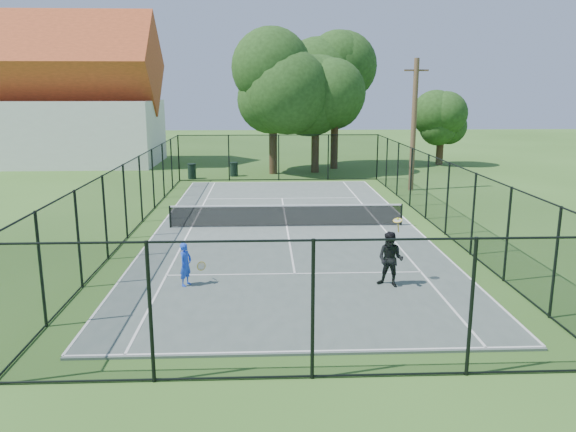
{
  "coord_description": "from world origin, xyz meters",
  "views": [
    {
      "loc": [
        -0.95,
        -23.58,
        5.86
      ],
      "look_at": [
        -0.07,
        -3.0,
        1.2
      ],
      "focal_mm": 35.0,
      "sensor_mm": 36.0,
      "label": 1
    }
  ],
  "objects_px": {
    "trash_bin_right": "(234,169)",
    "player_blue": "(186,264)",
    "tennis_net": "(287,215)",
    "trash_bin_left": "(192,171)",
    "player_black": "(391,259)",
    "utility_pole": "(414,125)"
  },
  "relations": [
    {
      "from": "trash_bin_right",
      "to": "player_blue",
      "type": "height_order",
      "value": "player_blue"
    },
    {
      "from": "tennis_net",
      "to": "trash_bin_left",
      "type": "height_order",
      "value": "trash_bin_left"
    },
    {
      "from": "player_blue",
      "to": "trash_bin_left",
      "type": "bearing_deg",
      "value": 96.6
    },
    {
      "from": "player_blue",
      "to": "player_black",
      "type": "distance_m",
      "value": 6.15
    },
    {
      "from": "tennis_net",
      "to": "utility_pole",
      "type": "bearing_deg",
      "value": 49.25
    },
    {
      "from": "trash_bin_left",
      "to": "utility_pole",
      "type": "xyz_separation_m",
      "value": [
        13.55,
        -4.91,
        3.35
      ]
    },
    {
      "from": "player_blue",
      "to": "player_black",
      "type": "bearing_deg",
      "value": -3.09
    },
    {
      "from": "tennis_net",
      "to": "player_blue",
      "type": "relative_size",
      "value": 7.64
    },
    {
      "from": "trash_bin_right",
      "to": "player_blue",
      "type": "distance_m",
      "value": 22.28
    },
    {
      "from": "tennis_net",
      "to": "player_blue",
      "type": "height_order",
      "value": "player_blue"
    },
    {
      "from": "utility_pole",
      "to": "player_black",
      "type": "height_order",
      "value": "utility_pole"
    },
    {
      "from": "player_blue",
      "to": "player_black",
      "type": "relative_size",
      "value": 0.65
    },
    {
      "from": "utility_pole",
      "to": "trash_bin_right",
      "type": "bearing_deg",
      "value": 151.16
    },
    {
      "from": "tennis_net",
      "to": "trash_bin_left",
      "type": "bearing_deg",
      "value": 112.63
    },
    {
      "from": "trash_bin_left",
      "to": "trash_bin_right",
      "type": "xyz_separation_m",
      "value": [
        2.75,
        1.04,
        -0.03
      ]
    },
    {
      "from": "trash_bin_left",
      "to": "trash_bin_right",
      "type": "bearing_deg",
      "value": 20.74
    },
    {
      "from": "trash_bin_left",
      "to": "utility_pole",
      "type": "relative_size",
      "value": 0.13
    },
    {
      "from": "trash_bin_left",
      "to": "player_black",
      "type": "distance_m",
      "value": 23.22
    },
    {
      "from": "tennis_net",
      "to": "player_blue",
      "type": "distance_m",
      "value": 8.06
    },
    {
      "from": "trash_bin_right",
      "to": "trash_bin_left",
      "type": "bearing_deg",
      "value": -159.26
    },
    {
      "from": "player_blue",
      "to": "trash_bin_right",
      "type": "bearing_deg",
      "value": 89.24
    },
    {
      "from": "tennis_net",
      "to": "trash_bin_left",
      "type": "distance_m",
      "value": 15.07
    }
  ]
}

